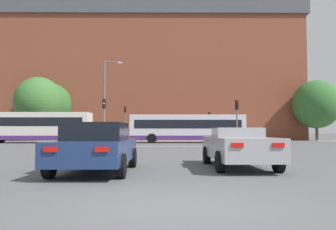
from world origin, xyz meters
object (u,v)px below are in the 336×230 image
(bus_crossing_trailing, at_px, (32,127))
(pedestrian_waiting, at_px, (157,133))
(pedestrian_walking_east, at_px, (142,133))
(car_saloon_left, at_px, (97,147))
(traffic_light_near_right, at_px, (237,115))
(pedestrian_walking_west, at_px, (93,134))
(bus_crossing_lead, at_px, (187,128))
(traffic_light_near_left, at_px, (104,114))
(traffic_light_far_left, at_px, (125,118))
(car_roadster_right, at_px, (238,147))
(street_lamp_junction, at_px, (107,94))
(traffic_light_far_right, at_px, (209,121))

(bus_crossing_trailing, relative_size, pedestrian_waiting, 6.85)
(pedestrian_waiting, distance_m, pedestrian_walking_east, 1.91)
(car_saloon_left, xyz_separation_m, traffic_light_near_right, (8.09, 17.93, 1.89))
(pedestrian_walking_east, height_order, pedestrian_walking_west, pedestrian_walking_east)
(bus_crossing_lead, relative_size, traffic_light_near_left, 3.05)
(bus_crossing_lead, height_order, pedestrian_walking_west, bus_crossing_lead)
(traffic_light_far_left, relative_size, pedestrian_waiting, 2.47)
(car_roadster_right, bearing_deg, traffic_light_far_left, 102.91)
(car_roadster_right, bearing_deg, pedestrian_walking_west, 109.75)
(bus_crossing_trailing, relative_size, street_lamp_junction, 1.54)
(traffic_light_near_left, bearing_deg, car_saloon_left, -79.87)
(pedestrian_walking_west, bearing_deg, car_saloon_left, 164.50)
(traffic_light_near_right, bearing_deg, traffic_light_far_right, 92.03)
(car_roadster_right, relative_size, pedestrian_walking_west, 2.84)
(car_roadster_right, bearing_deg, pedestrian_waiting, 95.50)
(bus_crossing_lead, xyz_separation_m, traffic_light_near_right, (3.75, -7.41, 1.04))
(car_roadster_right, distance_m, bus_crossing_trailing, 29.01)
(car_saloon_left, xyz_separation_m, pedestrian_waiting, (0.90, 31.95, 0.32))
(pedestrian_walking_west, bearing_deg, traffic_light_far_left, -122.93)
(traffic_light_near_left, bearing_deg, traffic_light_far_right, 52.25)
(car_roadster_right, relative_size, pedestrian_walking_east, 2.67)
(car_roadster_right, xyz_separation_m, traffic_light_near_right, (3.62, 16.71, 1.94))
(car_saloon_left, distance_m, traffic_light_far_left, 31.76)
(traffic_light_far_left, xyz_separation_m, traffic_light_near_left, (-0.10, -13.56, -0.28))
(traffic_light_near_right, bearing_deg, car_roadster_right, -102.22)
(car_saloon_left, height_order, pedestrian_waiting, pedestrian_waiting)
(pedestrian_walking_west, bearing_deg, bus_crossing_lead, -147.73)
(traffic_light_far_left, bearing_deg, traffic_light_near_left, -90.44)
(traffic_light_near_right, bearing_deg, traffic_light_near_left, 179.77)
(car_roadster_right, height_order, bus_crossing_lead, bus_crossing_lead)
(pedestrian_walking_east, bearing_deg, pedestrian_waiting, -99.54)
(car_roadster_right, height_order, pedestrian_walking_east, pedestrian_walking_east)
(street_lamp_junction, relative_size, pedestrian_waiting, 4.45)
(street_lamp_junction, relative_size, pedestrian_walking_east, 4.72)
(car_saloon_left, xyz_separation_m, pedestrian_walking_east, (-0.98, 31.66, 0.25))
(bus_crossing_trailing, bearing_deg, traffic_light_near_left, -128.06)
(pedestrian_walking_east, bearing_deg, bus_crossing_lead, -158.26)
(traffic_light_near_right, distance_m, pedestrian_walking_east, 16.54)
(bus_crossing_trailing, xyz_separation_m, traffic_light_far_right, (19.74, 6.96, 0.77))
(traffic_light_near_right, bearing_deg, pedestrian_walking_west, 137.68)
(traffic_light_near_right, relative_size, pedestrian_waiting, 2.16)
(car_saloon_left, relative_size, traffic_light_near_right, 1.11)
(car_saloon_left, relative_size, car_roadster_right, 0.96)
(bus_crossing_trailing, distance_m, pedestrian_walking_east, 13.03)
(bus_crossing_lead, distance_m, bus_crossing_trailing, 16.49)
(car_saloon_left, xyz_separation_m, traffic_light_near_left, (-3.21, 17.97, 1.94))
(car_roadster_right, bearing_deg, bus_crossing_trailing, 123.85)
(traffic_light_far_right, xyz_separation_m, pedestrian_waiting, (-6.69, 0.02, -1.44))
(car_saloon_left, xyz_separation_m, street_lamp_junction, (-3.55, 21.23, 4.03))
(traffic_light_far_right, bearing_deg, traffic_light_near_left, -127.75)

